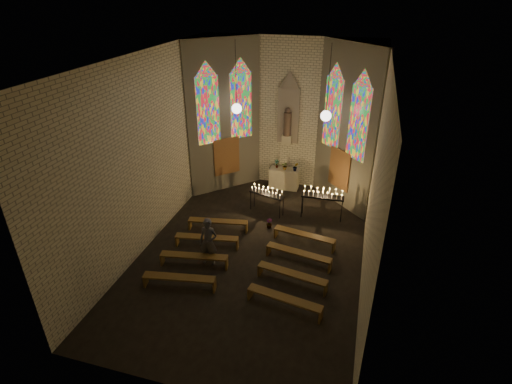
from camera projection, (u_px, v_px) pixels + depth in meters
floor at (253, 251)px, 15.06m from camera, size 12.00×12.00×0.00m
room at (276, 129)px, 16.18m from camera, size 8.22×12.43×7.00m
altar at (284, 178)px, 19.46m from camera, size 1.40×0.60×1.00m
flower_vase_left at (277, 164)px, 19.28m from camera, size 0.24×0.18×0.41m
flower_vase_center at (285, 166)px, 19.10m from camera, size 0.39×0.36×0.37m
flower_vase_right at (296, 167)px, 18.93m from camera, size 0.29×0.26×0.44m
aisle_flower_pot at (269, 223)px, 16.39m from camera, size 0.27×0.27×0.41m
votive_stand_left at (267, 192)px, 17.13m from camera, size 1.61×0.79×1.15m
votive_stand_right at (323, 195)px, 16.67m from camera, size 1.79×0.48×1.31m
pew_left_0 at (218, 222)px, 16.16m from camera, size 2.42×0.73×0.46m
pew_right_0 at (304, 236)px, 15.31m from camera, size 2.42×0.73×0.46m
pew_left_1 at (207, 239)px, 15.14m from camera, size 2.42×0.73×0.46m
pew_right_1 at (299, 254)px, 14.29m from camera, size 2.42×0.73×0.46m
pew_left_2 at (194, 257)px, 14.12m from camera, size 2.42×0.73×0.46m
pew_right_2 at (292, 275)px, 13.27m from camera, size 2.42×0.73×0.46m
pew_left_3 at (179, 279)px, 13.10m from camera, size 2.42×0.73×0.46m
pew_right_3 at (284, 299)px, 12.25m from camera, size 2.42×0.73×0.46m
visitor at (209, 242)px, 14.04m from camera, size 0.66×0.44×1.81m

